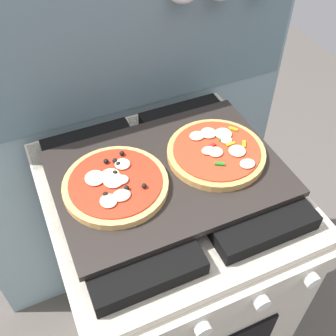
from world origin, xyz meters
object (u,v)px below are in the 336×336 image
object	(u,v)px
stove	(168,272)
baking_tray	(168,173)
pizza_left	(115,184)
pizza_right	(217,153)

from	to	relation	value
stove	baking_tray	world-z (taller)	baking_tray
pizza_left	pizza_right	size ratio (longest dim) A/B	1.00
baking_tray	pizza_right	bearing A→B (deg)	-1.37
baking_tray	pizza_left	bearing A→B (deg)	179.93
stove	baking_tray	xyz separation A→B (m)	(0.00, 0.00, 0.46)
baking_tray	pizza_right	size ratio (longest dim) A/B	2.24
stove	pizza_left	xyz separation A→B (m)	(-0.13, 0.00, 0.48)
baking_tray	pizza_right	distance (m)	0.13
pizza_left	stove	bearing A→B (deg)	-0.79
pizza_right	baking_tray	bearing A→B (deg)	178.63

